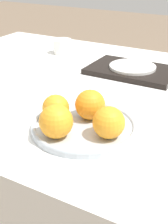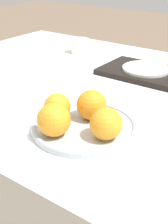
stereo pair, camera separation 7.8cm
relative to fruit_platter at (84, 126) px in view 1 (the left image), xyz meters
name	(u,v)px [view 1 (the left image)]	position (x,y,z in m)	size (l,w,h in m)	color
table	(96,178)	(-0.10, 0.27, -0.40)	(1.57, 1.04, 0.78)	white
fruit_platter	(84,126)	(0.00, 0.00, 0.00)	(0.27, 0.27, 0.02)	#B2BCC6
orange_0	(90,105)	(0.00, 0.04, 0.04)	(0.08, 0.08, 0.08)	orange
orange_1	(109,123)	(0.08, -0.02, 0.04)	(0.08, 0.08, 0.08)	orange
orange_2	(56,121)	(-0.03, -0.08, 0.04)	(0.08, 0.08, 0.08)	orange
orange_3	(56,108)	(-0.08, -0.01, 0.04)	(0.07, 0.07, 0.07)	orange
serving_tray	(132,70)	(-0.05, 0.46, 0.00)	(0.32, 0.21, 0.02)	black
side_plate	(133,67)	(-0.05, 0.46, 0.02)	(0.17, 0.17, 0.01)	silver
cup_0	(62,46)	(-0.42, 0.55, 0.02)	(0.08, 0.08, 0.06)	white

